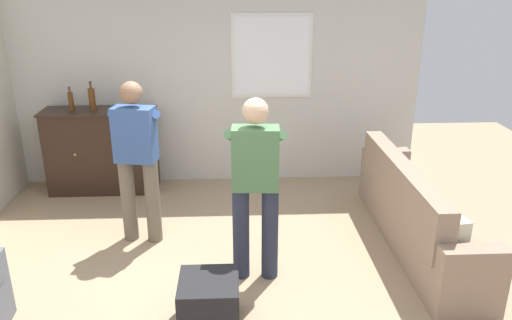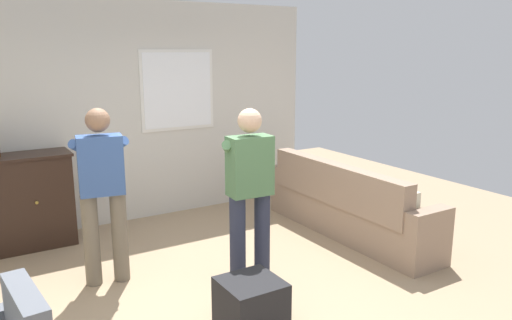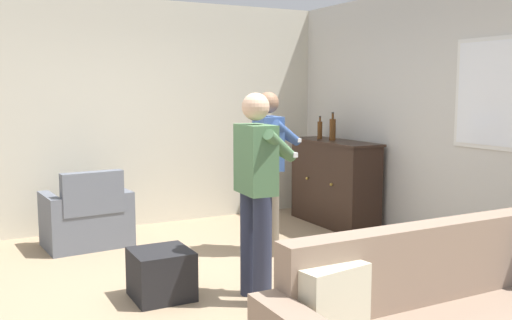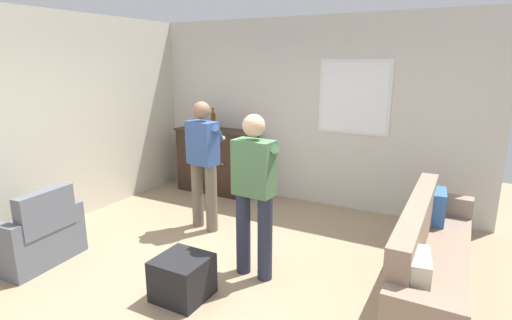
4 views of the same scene
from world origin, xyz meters
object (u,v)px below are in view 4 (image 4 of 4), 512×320
object	(u,v)px
bottle_wine_green	(213,121)
person_standing_right	(255,189)
armchair	(35,237)
ottoman	(183,277)
couch	(430,261)
person_standing_left	(204,159)
sideboard_cabinet	(217,161)
bottle_liquor_amber	(200,121)

from	to	relation	value
bottle_wine_green	person_standing_right	size ratio (longest dim) A/B	0.21
bottle_wine_green	armchair	bearing A→B (deg)	-96.77
armchair	ottoman	xyz separation A→B (m)	(1.86, 0.22, -0.09)
couch	person_standing_left	distance (m)	2.85
sideboard_cabinet	person_standing_left	size ratio (longest dim) A/B	0.82
armchair	person_standing_right	xyz separation A→B (m)	(2.25, 0.90, 0.65)
bottle_liquor_amber	sideboard_cabinet	bearing A→B (deg)	4.48
person_standing_right	bottle_liquor_amber	bearing A→B (deg)	136.44
sideboard_cabinet	ottoman	xyz separation A→B (m)	(1.45, -2.75, -0.34)
sideboard_cabinet	person_standing_right	bearing A→B (deg)	-48.23
person_standing_left	bottle_liquor_amber	bearing A→B (deg)	127.63
person_standing_right	person_standing_left	bearing A→B (deg)	147.05
armchair	person_standing_right	distance (m)	2.51
bottle_liquor_amber	ottoman	xyz separation A→B (m)	(1.76, -2.73, -0.99)
ottoman	person_standing_right	world-z (taller)	person_standing_right
couch	ottoman	size ratio (longest dim) A/B	5.41
bottle_wine_green	person_standing_left	bearing A→B (deg)	-60.36
bottle_wine_green	bottle_liquor_amber	world-z (taller)	bottle_wine_green
armchair	person_standing_left	world-z (taller)	person_standing_left
bottle_liquor_amber	couch	bearing A→B (deg)	-22.60
armchair	person_standing_left	bearing A→B (deg)	56.07
couch	armchair	size ratio (longest dim) A/B	2.72
sideboard_cabinet	bottle_wine_green	bearing A→B (deg)	-178.38
person_standing_left	person_standing_right	bearing A→B (deg)	-32.95
couch	ottoman	xyz separation A→B (m)	(-2.02, -1.16, -0.14)
ottoman	person_standing_left	size ratio (longest dim) A/B	0.28
sideboard_cabinet	ottoman	bearing A→B (deg)	-62.15
bottle_liquor_amber	person_standing_left	xyz separation A→B (m)	(1.00, -1.30, -0.25)
couch	person_standing_right	xyz separation A→B (m)	(-1.62, -0.48, 0.59)
ottoman	person_standing_right	bearing A→B (deg)	59.77
bottle_wine_green	ottoman	size ratio (longest dim) A/B	0.75
ottoman	bottle_liquor_amber	bearing A→B (deg)	122.78
person_standing_left	person_standing_right	xyz separation A→B (m)	(1.15, -0.74, 0.00)
sideboard_cabinet	bottle_wine_green	distance (m)	0.68
bottle_liquor_amber	person_standing_left	distance (m)	1.66
armchair	person_standing_right	world-z (taller)	person_standing_right
armchair	person_standing_right	bearing A→B (deg)	21.77
ottoman	person_standing_right	xyz separation A→B (m)	(0.40, 0.68, 0.74)
bottle_wine_green	person_standing_right	distance (m)	2.82
armchair	couch	bearing A→B (deg)	19.53
armchair	sideboard_cabinet	xyz separation A→B (m)	(0.40, 2.97, 0.25)
sideboard_cabinet	ottoman	world-z (taller)	sideboard_cabinet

